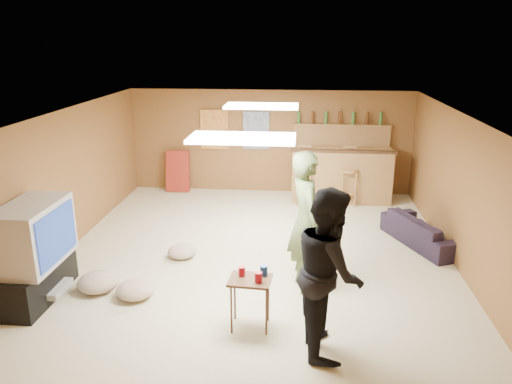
# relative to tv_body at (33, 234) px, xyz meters

# --- Properties ---
(ground) EXTENTS (7.00, 7.00, 0.00)m
(ground) POSITION_rel_tv_body_xyz_m (2.65, 1.50, -0.90)
(ground) COLOR beige
(ground) RESTS_ON ground
(ceiling) EXTENTS (6.00, 7.00, 0.02)m
(ceiling) POSITION_rel_tv_body_xyz_m (2.65, 1.50, 1.30)
(ceiling) COLOR silver
(ceiling) RESTS_ON ground
(wall_back) EXTENTS (6.00, 0.02, 2.20)m
(wall_back) POSITION_rel_tv_body_xyz_m (2.65, 5.00, 0.20)
(wall_back) COLOR brown
(wall_back) RESTS_ON ground
(wall_front) EXTENTS (6.00, 0.02, 2.20)m
(wall_front) POSITION_rel_tv_body_xyz_m (2.65, -2.00, 0.20)
(wall_front) COLOR brown
(wall_front) RESTS_ON ground
(wall_left) EXTENTS (0.02, 7.00, 2.20)m
(wall_left) POSITION_rel_tv_body_xyz_m (-0.35, 1.50, 0.20)
(wall_left) COLOR brown
(wall_left) RESTS_ON ground
(wall_right) EXTENTS (0.02, 7.00, 2.20)m
(wall_right) POSITION_rel_tv_body_xyz_m (5.65, 1.50, 0.20)
(wall_right) COLOR brown
(wall_right) RESTS_ON ground
(tv_stand) EXTENTS (0.55, 1.30, 0.50)m
(tv_stand) POSITION_rel_tv_body_xyz_m (-0.07, 0.00, -0.65)
(tv_stand) COLOR black
(tv_stand) RESTS_ON ground
(dvd_box) EXTENTS (0.35, 0.50, 0.08)m
(dvd_box) POSITION_rel_tv_body_xyz_m (0.15, 0.00, -0.75)
(dvd_box) COLOR #B2B2B7
(dvd_box) RESTS_ON tv_stand
(tv_body) EXTENTS (0.60, 1.10, 0.80)m
(tv_body) POSITION_rel_tv_body_xyz_m (0.00, 0.00, 0.00)
(tv_body) COLOR #B2B2B7
(tv_body) RESTS_ON tv_stand
(tv_screen) EXTENTS (0.02, 0.95, 0.65)m
(tv_screen) POSITION_rel_tv_body_xyz_m (0.31, 0.00, 0.00)
(tv_screen) COLOR navy
(tv_screen) RESTS_ON tv_body
(bar_counter) EXTENTS (2.00, 0.60, 1.10)m
(bar_counter) POSITION_rel_tv_body_xyz_m (4.15, 4.45, -0.35)
(bar_counter) COLOR olive
(bar_counter) RESTS_ON ground
(bar_lip) EXTENTS (2.10, 0.12, 0.05)m
(bar_lip) POSITION_rel_tv_body_xyz_m (4.15, 4.20, 0.20)
(bar_lip) COLOR #392212
(bar_lip) RESTS_ON bar_counter
(bar_shelf) EXTENTS (2.00, 0.18, 0.05)m
(bar_shelf) POSITION_rel_tv_body_xyz_m (4.15, 4.90, 0.60)
(bar_shelf) COLOR olive
(bar_shelf) RESTS_ON bar_backing
(bar_backing) EXTENTS (2.00, 0.14, 0.60)m
(bar_backing) POSITION_rel_tv_body_xyz_m (4.15, 4.92, 0.30)
(bar_backing) COLOR olive
(bar_backing) RESTS_ON bar_counter
(poster_left) EXTENTS (0.60, 0.03, 0.85)m
(poster_left) POSITION_rel_tv_body_xyz_m (1.45, 4.96, 0.45)
(poster_left) COLOR #BF3F26
(poster_left) RESTS_ON wall_back
(poster_right) EXTENTS (0.55, 0.03, 0.80)m
(poster_right) POSITION_rel_tv_body_xyz_m (2.35, 4.96, 0.45)
(poster_right) COLOR #334C99
(poster_right) RESTS_ON wall_back
(folding_chair_stack) EXTENTS (0.50, 0.26, 0.91)m
(folding_chair_stack) POSITION_rel_tv_body_xyz_m (0.65, 4.80, -0.45)
(folding_chair_stack) COLOR maroon
(folding_chair_stack) RESTS_ON ground
(ceiling_panel_front) EXTENTS (1.20, 0.60, 0.04)m
(ceiling_panel_front) POSITION_rel_tv_body_xyz_m (2.65, 0.00, 1.27)
(ceiling_panel_front) COLOR white
(ceiling_panel_front) RESTS_ON ceiling
(ceiling_panel_back) EXTENTS (1.20, 0.60, 0.04)m
(ceiling_panel_back) POSITION_rel_tv_body_xyz_m (2.65, 2.70, 1.27)
(ceiling_panel_back) COLOR white
(ceiling_panel_back) RESTS_ON ceiling
(person_olive) EXTENTS (0.63, 0.79, 1.90)m
(person_olive) POSITION_rel_tv_body_xyz_m (3.41, 0.63, 0.05)
(person_olive) COLOR #54643A
(person_olive) RESTS_ON ground
(person_black) EXTENTS (0.78, 0.96, 1.83)m
(person_black) POSITION_rel_tv_body_xyz_m (3.64, -0.73, 0.01)
(person_black) COLOR black
(person_black) RESTS_ON ground
(sofa) EXTENTS (1.22, 1.72, 0.47)m
(sofa) POSITION_rel_tv_body_xyz_m (5.35, 2.27, -0.67)
(sofa) COLOR black
(sofa) RESTS_ON ground
(tray_table) EXTENTS (0.51, 0.42, 0.62)m
(tray_table) POSITION_rel_tv_body_xyz_m (2.78, -0.41, -0.59)
(tray_table) COLOR #392212
(tray_table) RESTS_ON ground
(cup_red_near) EXTENTS (0.09, 0.09, 0.11)m
(cup_red_near) POSITION_rel_tv_body_xyz_m (2.67, -0.33, -0.22)
(cup_red_near) COLOR #A70B1D
(cup_red_near) RESTS_ON tray_table
(cup_red_far) EXTENTS (0.09, 0.09, 0.12)m
(cup_red_far) POSITION_rel_tv_body_xyz_m (2.88, -0.47, -0.22)
(cup_red_far) COLOR #A70B1D
(cup_red_far) RESTS_ON tray_table
(cup_blue) EXTENTS (0.11, 0.11, 0.12)m
(cup_blue) POSITION_rel_tv_body_xyz_m (2.93, -0.30, -0.22)
(cup_blue) COLOR navy
(cup_blue) RESTS_ON tray_table
(bar_stool_left) EXTENTS (0.50, 0.50, 1.34)m
(bar_stool_left) POSITION_rel_tv_body_xyz_m (3.39, 4.20, -0.23)
(bar_stool_left) COLOR olive
(bar_stool_left) RESTS_ON ground
(bar_stool_right) EXTENTS (0.47, 0.47, 1.18)m
(bar_stool_right) POSITION_rel_tv_body_xyz_m (4.29, 4.19, -0.31)
(bar_stool_right) COLOR olive
(bar_stool_right) RESTS_ON ground
(cushion_near_tv) EXTENTS (0.63, 0.63, 0.23)m
(cushion_near_tv) POSITION_rel_tv_body_xyz_m (1.21, 0.14, -0.79)
(cushion_near_tv) COLOR tan
(cushion_near_tv) RESTS_ON ground
(cushion_mid) EXTENTS (0.50, 0.50, 0.20)m
(cushion_mid) POSITION_rel_tv_body_xyz_m (1.53, 1.41, -0.80)
(cushion_mid) COLOR tan
(cushion_mid) RESTS_ON ground
(cushion_far) EXTENTS (0.67, 0.67, 0.25)m
(cushion_far) POSITION_rel_tv_body_xyz_m (0.65, 0.28, -0.78)
(cushion_far) COLOR tan
(cushion_far) RESTS_ON ground
(bottle_row) EXTENTS (1.76, 0.08, 0.26)m
(bottle_row) POSITION_rel_tv_body_xyz_m (4.09, 4.88, 0.75)
(bottle_row) COLOR #3F7233
(bottle_row) RESTS_ON bar_shelf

